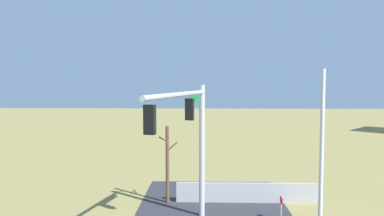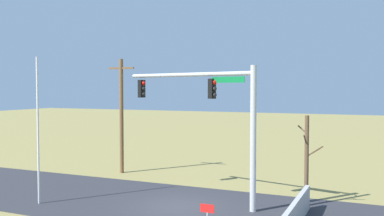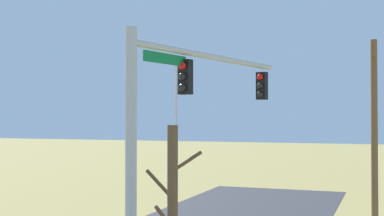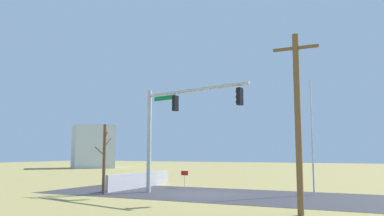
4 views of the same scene
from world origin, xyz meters
TOP-DOWN VIEW (x-y plane):
  - sidewalk_corner at (4.47, 0.59)m, footprint 6.00×6.00m
  - retaining_fence at (5.67, -1.94)m, footprint 0.20×7.94m
  - signal_mast at (1.46, 1.08)m, footprint 7.49×2.02m
  - bare_tree at (5.54, 2.52)m, footprint 1.27×1.02m
  - open_sign at (2.77, -3.25)m, footprint 0.56×0.04m

SIDE VIEW (x-z plane):
  - sidewalk_corner at x=4.47m, z-range 0.00..0.01m
  - retaining_fence at x=5.67m, z-range 0.00..1.11m
  - open_sign at x=2.77m, z-range 0.30..1.52m
  - bare_tree at x=5.54m, z-range 0.06..4.37m
  - signal_mast at x=1.46m, z-range 1.36..7.98m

